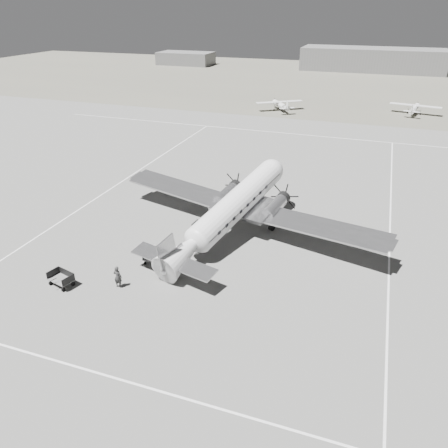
{
  "coord_description": "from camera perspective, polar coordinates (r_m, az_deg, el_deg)",
  "views": [
    {
      "loc": [
        9.35,
        -28.86,
        18.83
      ],
      "look_at": [
        -1.52,
        2.0,
        2.2
      ],
      "focal_mm": 35.0,
      "sensor_mm": 36.0,
      "label": 1
    }
  ],
  "objects": [
    {
      "name": "passenger",
      "position": [
        36.75,
        -7.09,
        -2.77
      ],
      "size": [
        0.59,
        0.79,
        1.48
      ],
      "primitive_type": "imported",
      "rotation": [
        0.0,
        0.0,
        1.4
      ],
      "color": "#BBBBB9",
      "rests_on": "ground"
    },
    {
      "name": "taxi_line_horizon",
      "position": [
        72.0,
        11.47,
        11.26
      ],
      "size": [
        90.0,
        0.15,
        0.01
      ],
      "primitive_type": "cube",
      "color": "silver",
      "rests_on": "ground"
    },
    {
      "name": "light_plane_left",
      "position": [
        88.45,
        7.34,
        15.08
      ],
      "size": [
        12.02,
        11.56,
        1.94
      ],
      "primitive_type": null,
      "rotation": [
        0.0,
        0.0,
        0.6
      ],
      "color": "silver",
      "rests_on": "ground"
    },
    {
      "name": "ground_crew",
      "position": [
        33.13,
        -13.71,
        -6.72
      ],
      "size": [
        0.66,
        0.44,
        1.77
      ],
      "primitive_type": "imported",
      "rotation": [
        0.0,
        0.0,
        3.17
      ],
      "color": "#2A2A2A",
      "rests_on": "ground"
    },
    {
      "name": "taxi_line_right",
      "position": [
        34.56,
        20.68,
        -8.06
      ],
      "size": [
        0.15,
        80.0,
        0.01
      ],
      "primitive_type": "cube",
      "color": "silver",
      "rests_on": "ground"
    },
    {
      "name": "grass_infield",
      "position": [
        125.63,
        15.63,
        17.39
      ],
      "size": [
        260.0,
        90.0,
        0.01
      ],
      "primitive_type": "cube",
      "color": "#5B594C",
      "rests_on": "ground"
    },
    {
      "name": "taxi_line_left",
      "position": [
        51.11,
        -14.66,
        4.42
      ],
      "size": [
        0.15,
        60.0,
        0.01
      ],
      "primitive_type": "cube",
      "color": "silver",
      "rests_on": "ground"
    },
    {
      "name": "ground",
      "position": [
        35.71,
        1.23,
        -4.89
      ],
      "size": [
        260.0,
        260.0,
        0.0
      ],
      "primitive_type": "plane",
      "color": "slate",
      "rests_on": "ground"
    },
    {
      "name": "hangar_main",
      "position": [
        149.73,
        18.75,
        19.68
      ],
      "size": [
        42.0,
        14.0,
        6.6
      ],
      "color": "#5E5E5E",
      "rests_on": "ground"
    },
    {
      "name": "ramp_agent",
      "position": [
        35.63,
        -8.89,
        -3.8
      ],
      "size": [
        0.66,
        0.83,
        1.63
      ],
      "primitive_type": "imported",
      "rotation": [
        0.0,
        0.0,
        1.51
      ],
      "color": "#BABAB7",
      "rests_on": "ground"
    },
    {
      "name": "shed_secondary",
      "position": [
        158.49,
        -5.01,
        20.75
      ],
      "size": [
        18.0,
        10.0,
        4.0
      ],
      "primitive_type": "cube",
      "color": "#5B5B5B",
      "rests_on": "ground"
    },
    {
      "name": "taxi_line_near",
      "position": [
        25.74,
        -9.27,
        -20.52
      ],
      "size": [
        60.0,
        0.15,
        0.01
      ],
      "primitive_type": "cube",
      "color": "silver",
      "rests_on": "ground"
    },
    {
      "name": "baggage_cart_near",
      "position": [
        35.65,
        -9.12,
        -4.43
      ],
      "size": [
        1.82,
        1.37,
        0.96
      ],
      "primitive_type": null,
      "rotation": [
        0.0,
        0.0,
        0.11
      ],
      "color": "#5B5B5B",
      "rests_on": "ground"
    },
    {
      "name": "baggage_cart_far",
      "position": [
        34.73,
        -20.5,
        -6.77
      ],
      "size": [
        2.2,
        1.8,
        1.09
      ],
      "primitive_type": null,
      "rotation": [
        0.0,
        0.0,
        -0.25
      ],
      "color": "#5B5B5B",
      "rests_on": "ground"
    },
    {
      "name": "dc3_airliner",
      "position": [
        38.24,
        1.0,
        1.79
      ],
      "size": [
        31.03,
        25.1,
        5.17
      ],
      "primitive_type": null,
      "rotation": [
        0.0,
        0.0,
        -0.26
      ],
      "color": "#B2B1B4",
      "rests_on": "ground"
    },
    {
      "name": "light_plane_right",
      "position": [
        91.96,
        23.62,
        13.57
      ],
      "size": [
        10.56,
        9.17,
        1.93
      ],
      "primitive_type": null,
      "rotation": [
        0.0,
        0.0,
        -0.19
      ],
      "color": "silver",
      "rests_on": "ground"
    }
  ]
}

